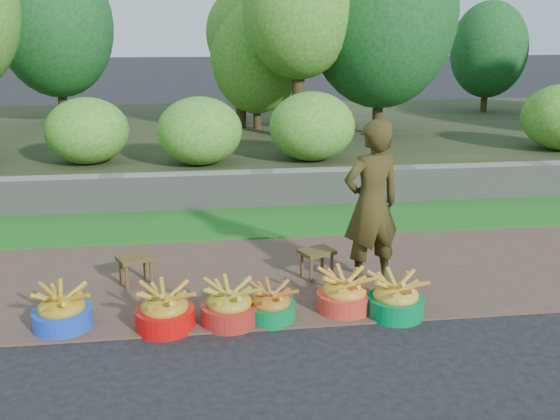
{
  "coord_description": "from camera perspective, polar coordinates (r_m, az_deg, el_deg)",
  "views": [
    {
      "loc": [
        -0.96,
        -5.05,
        2.61
      ],
      "look_at": [
        -0.1,
        1.3,
        0.75
      ],
      "focal_mm": 40.0,
      "sensor_mm": 36.0,
      "label": 1
    }
  ],
  "objects": [
    {
      "name": "ground_plane",
      "position": [
        5.77,
        2.77,
        -10.74
      ],
      "size": [
        120.0,
        120.0,
        0.0
      ],
      "primitive_type": "plane",
      "color": "black",
      "rests_on": "ground"
    },
    {
      "name": "dirt_shoulder",
      "position": [
        6.89,
        0.9,
        -6.01
      ],
      "size": [
        80.0,
        2.5,
        0.02
      ],
      "primitive_type": "cube",
      "color": "brown",
      "rests_on": "ground"
    },
    {
      "name": "grass_verge",
      "position": [
        8.75,
        -1.04,
        -1.05
      ],
      "size": [
        80.0,
        1.5,
        0.04
      ],
      "primitive_type": "cube",
      "color": "#216B1E",
      "rests_on": "ground"
    },
    {
      "name": "retaining_wall",
      "position": [
        9.5,
        -1.64,
        1.93
      ],
      "size": [
        80.0,
        0.35,
        0.55
      ],
      "primitive_type": "cube",
      "color": "gray",
      "rests_on": "ground"
    },
    {
      "name": "earth_bank",
      "position": [
        14.28,
        -3.74,
        6.62
      ],
      "size": [
        80.0,
        10.0,
        0.5
      ],
      "primitive_type": "cube",
      "color": "#31381F",
      "rests_on": "ground"
    },
    {
      "name": "vegetation",
      "position": [
        12.93,
        14.37,
        16.2
      ],
      "size": [
        32.67,
        8.33,
        4.44
      ],
      "color": "#352915",
      "rests_on": "earth_bank"
    },
    {
      "name": "basin_a",
      "position": [
        6.0,
        -19.32,
        -8.71
      ],
      "size": [
        0.52,
        0.52,
        0.39
      ],
      "color": "blue",
      "rests_on": "ground"
    },
    {
      "name": "basin_b",
      "position": [
        5.78,
        -10.5,
        -8.99
      ],
      "size": [
        0.54,
        0.54,
        0.4
      ],
      "color": "red",
      "rests_on": "ground"
    },
    {
      "name": "basin_c",
      "position": [
        5.79,
        -4.65,
        -8.71
      ],
      "size": [
        0.53,
        0.53,
        0.39
      ],
      "color": "#AD251C",
      "rests_on": "ground"
    },
    {
      "name": "basin_d",
      "position": [
        5.85,
        -0.83,
        -8.64
      ],
      "size": [
        0.46,
        0.46,
        0.34
      ],
      "color": "#047A37",
      "rests_on": "ground"
    },
    {
      "name": "basin_e",
      "position": [
        6.05,
        5.9,
        -7.64
      ],
      "size": [
        0.53,
        0.53,
        0.39
      ],
      "color": "red",
      "rests_on": "ground"
    },
    {
      "name": "basin_f",
      "position": [
        6.02,
        10.53,
        -7.94
      ],
      "size": [
        0.53,
        0.53,
        0.4
      ],
      "color": "#00783A",
      "rests_on": "ground"
    },
    {
      "name": "stool_left",
      "position": [
        6.73,
        -13.09,
        -4.65
      ],
      "size": [
        0.43,
        0.39,
        0.31
      ],
      "rotation": [
        0.0,
        0.0,
        0.43
      ],
      "color": "#503E1D",
      "rests_on": "dirt_shoulder"
    },
    {
      "name": "stool_right",
      "position": [
        6.75,
        3.39,
        -4.17
      ],
      "size": [
        0.43,
        0.38,
        0.31
      ],
      "rotation": [
        0.0,
        0.0,
        0.4
      ],
      "color": "#503E1D",
      "rests_on": "dirt_shoulder"
    },
    {
      "name": "vendor_woman",
      "position": [
        6.42,
        8.35,
        0.48
      ],
      "size": [
        0.72,
        0.57,
        1.75
      ],
      "primitive_type": "imported",
      "rotation": [
        0.0,
        0.0,
        3.4
      ],
      "color": "black",
      "rests_on": "dirt_shoulder"
    }
  ]
}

